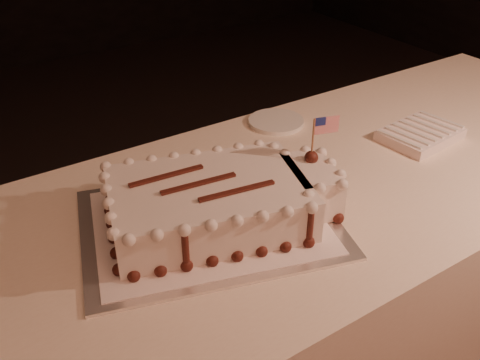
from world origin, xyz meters
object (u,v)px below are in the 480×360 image
cake_board (209,223)px  side_plate (276,122)px  banquet_table (277,303)px  sheet_cake (222,201)px  napkin_stack (420,134)px

cake_board → side_plate: bearing=54.4°
banquet_table → cake_board: (-0.22, -0.02, 0.38)m
banquet_table → side_plate: (0.20, 0.30, 0.38)m
cake_board → sheet_cake: (0.03, -0.01, 0.06)m
cake_board → sheet_cake: 0.06m
napkin_stack → side_plate: size_ratio=1.38×
cake_board → napkin_stack: 0.70m
sheet_cake → side_plate: bearing=40.1°
banquet_table → cake_board: bearing=-174.7°
cake_board → napkin_stack: napkin_stack is taller
banquet_table → cake_board: cake_board is taller
banquet_table → side_plate: side_plate is taller
sheet_cake → napkin_stack: bearing=2.4°
banquet_table → sheet_cake: bearing=-171.4°
sheet_cake → napkin_stack: sheet_cake is taller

